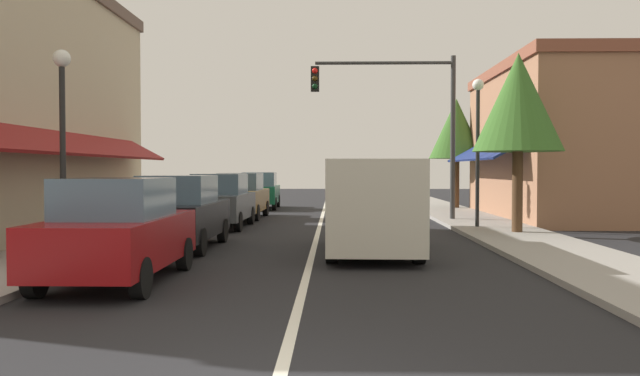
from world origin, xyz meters
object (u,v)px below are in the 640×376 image
(parked_car_second_left, at_px, (179,212))
(parked_car_far_left, at_px, (241,196))
(street_lamp_left_near, at_px, (62,117))
(parked_car_nearest_left, at_px, (118,231))
(tree_right_near, at_px, (518,103))
(van_in_lane, at_px, (372,203))
(traffic_signal_mast_arm, at_px, (405,109))
(parked_car_third_left, at_px, (221,201))
(street_lamp_right_mid, at_px, (478,128))
(parked_car_distant_left, at_px, (260,191))
(tree_right_far, at_px, (456,129))

(parked_car_second_left, bearing_deg, parked_car_far_left, 90.12)
(parked_car_second_left, relative_size, street_lamp_left_near, 0.94)
(parked_car_nearest_left, distance_m, tree_right_near, 12.23)
(parked_car_nearest_left, xyz_separation_m, van_in_lane, (4.51, 3.91, 0.27))
(van_in_lane, relative_size, traffic_signal_mast_arm, 0.87)
(parked_car_nearest_left, bearing_deg, parked_car_second_left, 91.42)
(van_in_lane, height_order, traffic_signal_mast_arm, traffic_signal_mast_arm)
(parked_car_nearest_left, xyz_separation_m, tree_right_near, (8.90, 7.86, 2.92))
(parked_car_second_left, height_order, tree_right_near, tree_right_near)
(parked_car_third_left, distance_m, van_in_lane, 7.81)
(parked_car_third_left, relative_size, van_in_lane, 0.79)
(parked_car_far_left, distance_m, van_in_lane, 11.38)
(street_lamp_right_mid, bearing_deg, tree_right_near, -65.98)
(parked_car_nearest_left, distance_m, street_lamp_right_mid, 12.77)
(parked_car_distant_left, relative_size, street_lamp_left_near, 0.95)
(street_lamp_right_mid, distance_m, tree_right_near, 1.97)
(parked_car_third_left, bearing_deg, parked_car_nearest_left, -88.78)
(parked_car_nearest_left, xyz_separation_m, street_lamp_left_near, (-1.96, 2.44, 2.11))
(street_lamp_right_mid, relative_size, tree_right_far, 0.91)
(street_lamp_left_near, bearing_deg, tree_right_near, 26.52)
(street_lamp_left_near, distance_m, street_lamp_right_mid, 12.36)
(parked_car_third_left, xyz_separation_m, street_lamp_left_near, (-1.88, -7.78, 2.11))
(parked_car_nearest_left, height_order, street_lamp_left_near, street_lamp_left_near)
(parked_car_nearest_left, distance_m, parked_car_second_left, 4.67)
(street_lamp_left_near, distance_m, tree_right_near, 12.16)
(tree_right_far, bearing_deg, tree_right_near, -92.18)
(van_in_lane, xyz_separation_m, tree_right_far, (4.84, 15.67, 2.64))
(van_in_lane, distance_m, traffic_signal_mast_arm, 9.47)
(traffic_signal_mast_arm, bearing_deg, parked_car_far_left, 165.47)
(parked_car_third_left, bearing_deg, street_lamp_right_mid, -3.74)
(parked_car_distant_left, distance_m, tree_right_near, 15.67)
(van_in_lane, distance_m, tree_right_near, 6.47)
(parked_car_far_left, height_order, parked_car_distant_left, same)
(parked_car_far_left, relative_size, tree_right_near, 0.79)
(parked_car_far_left, bearing_deg, van_in_lane, -65.31)
(parked_car_nearest_left, bearing_deg, street_lamp_right_mid, 49.93)
(parked_car_nearest_left, distance_m, street_lamp_left_near, 3.77)
(parked_car_third_left, distance_m, tree_right_near, 9.74)
(parked_car_second_left, bearing_deg, van_in_lane, -8.78)
(tree_right_far, bearing_deg, traffic_signal_mast_arm, -114.77)
(parked_car_second_left, xyz_separation_m, parked_car_third_left, (0.01, 5.55, 0.00))
(parked_car_far_left, xyz_separation_m, tree_right_near, (8.91, -6.49, 2.92))
(traffic_signal_mast_arm, xyz_separation_m, street_lamp_right_mid, (1.94, -3.17, -0.92))
(parked_car_second_left, relative_size, van_in_lane, 0.79)
(parked_car_second_left, height_order, street_lamp_right_mid, street_lamp_right_mid)
(parked_car_nearest_left, height_order, traffic_signal_mast_arm, traffic_signal_mast_arm)
(traffic_signal_mast_arm, distance_m, tree_right_near, 5.59)
(tree_right_far, bearing_deg, parked_car_third_left, -135.21)
(street_lamp_left_near, relative_size, tree_right_far, 0.84)
(parked_car_far_left, distance_m, street_lamp_right_mid, 9.73)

